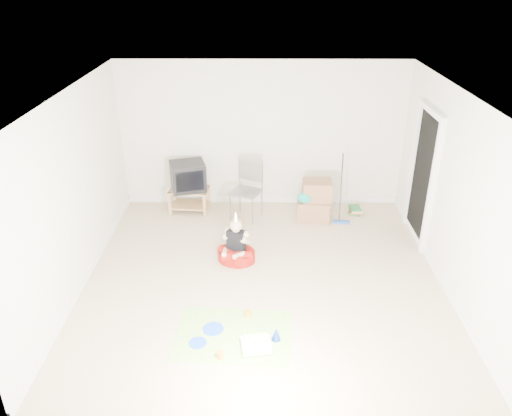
{
  "coord_description": "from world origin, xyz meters",
  "views": [
    {
      "loc": [
        -0.06,
        -5.93,
        4.02
      ],
      "look_at": [
        -0.1,
        0.4,
        0.9
      ],
      "focal_mm": 35.0,
      "sensor_mm": 36.0,
      "label": 1
    }
  ],
  "objects_px": {
    "folding_chair": "(246,192)",
    "birthday_cake": "(256,346)",
    "tv_stand": "(189,198)",
    "cardboard_boxes": "(314,201)",
    "crt_tv": "(188,176)",
    "seated_woman": "(236,250)"
  },
  "relations": [
    {
      "from": "crt_tv",
      "to": "folding_chair",
      "type": "distance_m",
      "value": 1.07
    },
    {
      "from": "birthday_cake",
      "to": "tv_stand",
      "type": "bearing_deg",
      "value": 108.74
    },
    {
      "from": "tv_stand",
      "to": "seated_woman",
      "type": "height_order",
      "value": "seated_woman"
    },
    {
      "from": "folding_chair",
      "to": "birthday_cake",
      "type": "distance_m",
      "value": 3.35
    },
    {
      "from": "crt_tv",
      "to": "folding_chair",
      "type": "relative_size",
      "value": 0.57
    },
    {
      "from": "folding_chair",
      "to": "crt_tv",
      "type": "bearing_deg",
      "value": 165.53
    },
    {
      "from": "crt_tv",
      "to": "birthday_cake",
      "type": "height_order",
      "value": "crt_tv"
    },
    {
      "from": "birthday_cake",
      "to": "cardboard_boxes",
      "type": "bearing_deg",
      "value": 73.38
    },
    {
      "from": "crt_tv",
      "to": "folding_chair",
      "type": "height_order",
      "value": "folding_chair"
    },
    {
      "from": "seated_woman",
      "to": "birthday_cake",
      "type": "distance_m",
      "value": 1.96
    },
    {
      "from": "tv_stand",
      "to": "birthday_cake",
      "type": "bearing_deg",
      "value": -71.26
    },
    {
      "from": "seated_woman",
      "to": "folding_chair",
      "type": "bearing_deg",
      "value": 85.36
    },
    {
      "from": "folding_chair",
      "to": "birthday_cake",
      "type": "relative_size",
      "value": 2.74
    },
    {
      "from": "crt_tv",
      "to": "folding_chair",
      "type": "bearing_deg",
      "value": -29.84
    },
    {
      "from": "crt_tv",
      "to": "seated_woman",
      "type": "xyz_separation_m",
      "value": [
        0.91,
        -1.65,
        -0.5
      ]
    },
    {
      "from": "tv_stand",
      "to": "cardboard_boxes",
      "type": "bearing_deg",
      "value": -7.74
    },
    {
      "from": "cardboard_boxes",
      "to": "birthday_cake",
      "type": "distance_m",
      "value": 3.44
    },
    {
      "from": "tv_stand",
      "to": "cardboard_boxes",
      "type": "distance_m",
      "value": 2.22
    },
    {
      "from": "tv_stand",
      "to": "folding_chair",
      "type": "relative_size",
      "value": 0.7
    },
    {
      "from": "tv_stand",
      "to": "cardboard_boxes",
      "type": "xyz_separation_m",
      "value": [
        2.2,
        -0.3,
        0.08
      ]
    },
    {
      "from": "crt_tv",
      "to": "birthday_cake",
      "type": "bearing_deg",
      "value": -86.63
    },
    {
      "from": "birthday_cake",
      "to": "seated_woman",
      "type": "bearing_deg",
      "value": 99.05
    }
  ]
}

